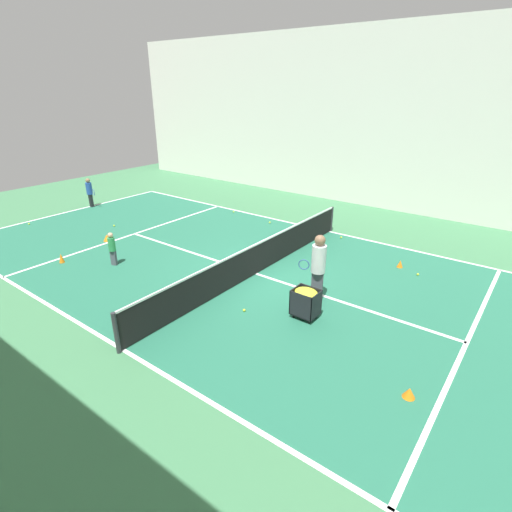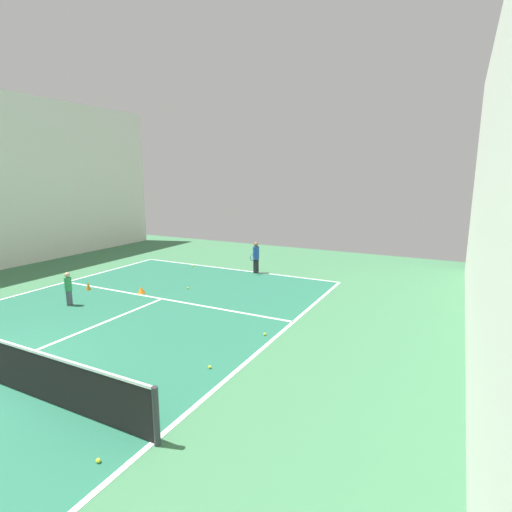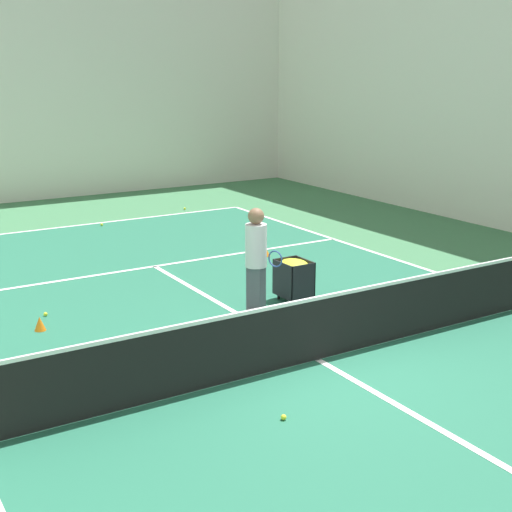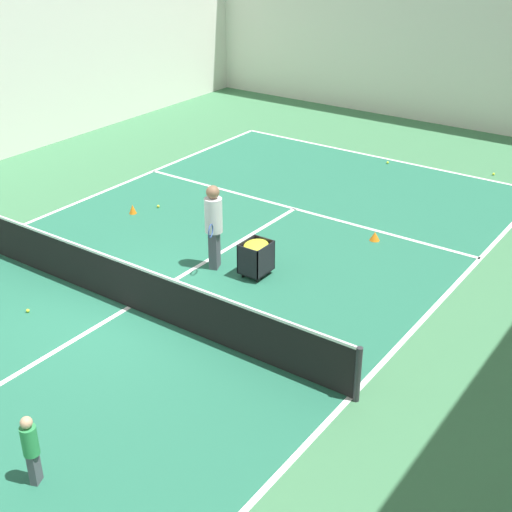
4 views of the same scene
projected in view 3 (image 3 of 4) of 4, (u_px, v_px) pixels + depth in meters
ground_plane at (319, 360)px, 10.15m from camera, size 33.59×33.59×0.00m
court_playing_area at (319, 360)px, 10.15m from camera, size 9.38×21.01×0.00m
line_baseline_far at (82, 225)px, 18.81m from camera, size 9.38×0.10×0.00m
line_service_far at (155, 266)px, 14.91m from camera, size 9.38×0.10×0.00m
line_centre_service at (319, 360)px, 10.15m from camera, size 0.10×11.56×0.00m
hall_enclosure_far at (28, 76)px, 21.43m from camera, size 17.95×0.15×7.57m
tennis_net at (319, 327)px, 10.02m from camera, size 9.68×0.10×0.97m
coach_at_net at (256, 254)px, 11.86m from camera, size 0.47×0.69×1.81m
ball_cart at (294, 272)px, 12.61m from camera, size 0.51×0.61×0.76m
training_cone_2 at (40, 324)px, 11.27m from camera, size 0.18×0.18×0.23m
training_cone_3 at (265, 251)px, 15.72m from camera, size 0.23×0.23×0.20m
tennis_ball_1 at (102, 225)px, 18.71m from camera, size 0.07×0.07×0.07m
tennis_ball_5 at (284, 417)px, 8.43m from camera, size 0.07×0.07×0.07m
tennis_ball_6 at (185, 209)px, 20.80m from camera, size 0.07×0.07×0.07m
tennis_ball_7 at (372, 313)px, 11.99m from camera, size 0.07×0.07×0.07m
tennis_ball_9 at (45, 314)px, 11.94m from camera, size 0.07×0.07×0.07m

